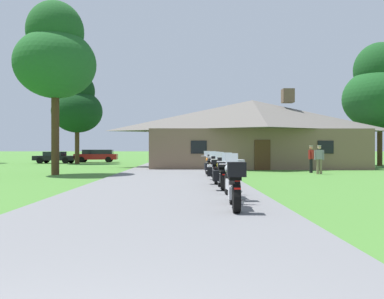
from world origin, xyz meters
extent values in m
plane|color=#42752D|center=(0.00, 20.00, 0.00)|extent=(500.00, 500.00, 0.00)
cube|color=slate|center=(0.00, 18.00, 0.03)|extent=(6.40, 80.00, 0.06)
cylinder|color=black|center=(1.94, 8.53, 0.38)|extent=(0.14, 0.64, 0.64)
cylinder|color=black|center=(1.88, 7.09, 0.38)|extent=(0.18, 0.65, 0.64)
cube|color=silver|center=(1.91, 7.79, 0.44)|extent=(0.28, 0.57, 0.30)
ellipsoid|color=maroon|center=(1.92, 8.05, 0.89)|extent=(0.32, 0.53, 0.26)
cube|color=black|center=(1.90, 7.59, 0.80)|extent=(0.30, 0.53, 0.10)
cylinder|color=silver|center=(1.94, 8.49, 1.08)|extent=(0.66, 0.06, 0.03)
cylinder|color=silver|center=(1.94, 8.53, 0.74)|extent=(0.07, 0.24, 0.73)
cube|color=#B2BCC6|center=(1.94, 8.59, 1.22)|extent=(0.32, 0.12, 0.27)
sphere|color=silver|center=(1.94, 8.49, 0.94)|extent=(0.11, 0.11, 0.11)
cube|color=black|center=(1.88, 7.04, 1.02)|extent=(0.41, 0.38, 0.32)
cube|color=red|center=(1.88, 6.87, 0.60)|extent=(0.14, 0.04, 0.06)
cylinder|color=silver|center=(2.04, 7.41, 0.28)|extent=(0.09, 0.55, 0.07)
cylinder|color=black|center=(2.04, 10.74, 0.38)|extent=(0.15, 0.65, 0.64)
cylinder|color=black|center=(2.13, 9.30, 0.38)|extent=(0.20, 0.65, 0.64)
cube|color=silver|center=(2.09, 10.00, 0.44)|extent=(0.30, 0.58, 0.30)
ellipsoid|color=#B2B5BC|center=(2.07, 10.26, 0.89)|extent=(0.33, 0.54, 0.26)
cube|color=black|center=(2.10, 9.80, 0.80)|extent=(0.31, 0.54, 0.10)
cylinder|color=silver|center=(2.04, 10.70, 1.08)|extent=(0.66, 0.07, 0.03)
cylinder|color=silver|center=(2.04, 10.74, 0.74)|extent=(0.08, 0.24, 0.73)
cube|color=#B2BCC6|center=(2.04, 10.80, 1.22)|extent=(0.33, 0.13, 0.27)
sphere|color=silver|center=(2.04, 10.70, 0.94)|extent=(0.11, 0.11, 0.11)
cube|color=#B7B7BC|center=(2.14, 9.25, 1.02)|extent=(0.42, 0.39, 0.32)
cube|color=red|center=(2.15, 9.08, 0.60)|extent=(0.14, 0.04, 0.06)
cylinder|color=silver|center=(2.25, 9.63, 0.28)|extent=(0.11, 0.55, 0.07)
cylinder|color=black|center=(2.02, 13.43, 0.38)|extent=(0.12, 0.64, 0.64)
cylinder|color=black|center=(2.04, 11.99, 0.38)|extent=(0.16, 0.64, 0.64)
cube|color=silver|center=(2.03, 12.69, 0.44)|extent=(0.27, 0.56, 0.30)
ellipsoid|color=gold|center=(2.03, 12.95, 0.89)|extent=(0.31, 0.52, 0.26)
cube|color=black|center=(2.03, 12.49, 0.80)|extent=(0.29, 0.52, 0.10)
cylinder|color=silver|center=(2.02, 13.39, 1.08)|extent=(0.66, 0.04, 0.03)
cylinder|color=silver|center=(2.02, 13.43, 0.74)|extent=(0.06, 0.24, 0.73)
cube|color=#B2BCC6|center=(2.02, 13.49, 1.22)|extent=(0.32, 0.11, 0.27)
sphere|color=silver|center=(2.02, 13.39, 0.94)|extent=(0.11, 0.11, 0.11)
cube|color=black|center=(2.04, 11.94, 1.02)|extent=(0.40, 0.37, 0.32)
cube|color=red|center=(2.04, 11.77, 0.60)|extent=(0.14, 0.03, 0.06)
cylinder|color=silver|center=(2.18, 12.31, 0.28)|extent=(0.08, 0.55, 0.07)
cube|color=black|center=(1.78, 12.04, 0.56)|extent=(0.21, 0.40, 0.36)
cube|color=black|center=(2.30, 12.04, 0.56)|extent=(0.21, 0.40, 0.36)
cylinder|color=black|center=(2.06, 15.92, 0.38)|extent=(0.15, 0.65, 0.64)
cylinder|color=black|center=(1.97, 14.48, 0.38)|extent=(0.19, 0.65, 0.64)
cube|color=silver|center=(2.01, 15.18, 0.44)|extent=(0.29, 0.57, 0.30)
ellipsoid|color=#195B33|center=(2.03, 15.44, 0.89)|extent=(0.33, 0.54, 0.26)
cube|color=black|center=(2.00, 14.98, 0.80)|extent=(0.31, 0.54, 0.10)
cylinder|color=silver|center=(2.05, 15.88, 1.08)|extent=(0.66, 0.07, 0.03)
cylinder|color=silver|center=(2.06, 15.92, 0.74)|extent=(0.07, 0.24, 0.73)
cube|color=#B2BCC6|center=(2.06, 15.98, 1.22)|extent=(0.33, 0.13, 0.27)
sphere|color=silver|center=(2.05, 15.88, 0.94)|extent=(0.11, 0.11, 0.11)
cube|color=black|center=(1.97, 14.43, 1.02)|extent=(0.42, 0.38, 0.32)
cube|color=red|center=(1.96, 14.26, 0.60)|extent=(0.14, 0.04, 0.06)
cylinder|color=silver|center=(2.13, 14.79, 0.28)|extent=(0.10, 0.55, 0.07)
cube|color=black|center=(1.71, 14.55, 0.56)|extent=(0.22, 0.41, 0.36)
cube|color=black|center=(2.23, 14.52, 0.56)|extent=(0.22, 0.41, 0.36)
cylinder|color=black|center=(2.08, 18.50, 0.38)|extent=(0.12, 0.64, 0.64)
cylinder|color=black|center=(2.12, 17.06, 0.38)|extent=(0.17, 0.64, 0.64)
cube|color=silver|center=(2.10, 17.76, 0.44)|extent=(0.27, 0.57, 0.30)
ellipsoid|color=silver|center=(2.09, 18.02, 0.89)|extent=(0.31, 0.53, 0.26)
cube|color=black|center=(2.10, 17.56, 0.80)|extent=(0.29, 0.53, 0.10)
cylinder|color=silver|center=(2.08, 18.46, 1.08)|extent=(0.66, 0.05, 0.03)
cylinder|color=silver|center=(2.08, 18.50, 0.74)|extent=(0.07, 0.24, 0.73)
cube|color=#B2BCC6|center=(2.08, 18.56, 1.22)|extent=(0.32, 0.12, 0.27)
sphere|color=silver|center=(2.08, 18.46, 0.94)|extent=(0.11, 0.11, 0.11)
cube|color=silver|center=(2.12, 17.01, 1.02)|extent=(0.41, 0.37, 0.32)
cube|color=red|center=(2.12, 16.84, 0.60)|extent=(0.14, 0.03, 0.06)
cylinder|color=silver|center=(2.25, 17.39, 0.28)|extent=(0.08, 0.55, 0.07)
cube|color=silver|center=(1.85, 17.11, 0.56)|extent=(0.21, 0.40, 0.36)
cube|color=silver|center=(2.37, 17.12, 0.56)|extent=(0.21, 0.40, 0.36)
cylinder|color=black|center=(1.92, 20.86, 0.38)|extent=(0.18, 0.65, 0.64)
cylinder|color=black|center=(2.08, 19.43, 0.38)|extent=(0.23, 0.65, 0.64)
cube|color=silver|center=(2.00, 20.13, 0.44)|extent=(0.32, 0.59, 0.30)
ellipsoid|color=orange|center=(1.97, 20.39, 0.89)|extent=(0.36, 0.55, 0.26)
cube|color=black|center=(2.03, 19.93, 0.80)|extent=(0.34, 0.55, 0.10)
cylinder|color=silver|center=(1.92, 20.82, 1.08)|extent=(0.66, 0.11, 0.03)
cylinder|color=silver|center=(1.92, 20.86, 0.74)|extent=(0.09, 0.24, 0.73)
cube|color=#B2BCC6|center=(1.91, 20.92, 1.22)|extent=(0.33, 0.15, 0.27)
sphere|color=silver|center=(1.92, 20.82, 0.94)|extent=(0.11, 0.11, 0.11)
cube|color=black|center=(2.09, 19.38, 1.02)|extent=(0.44, 0.40, 0.32)
cube|color=red|center=(2.11, 19.21, 0.60)|extent=(0.14, 0.05, 0.06)
cylinder|color=silver|center=(2.19, 19.77, 0.28)|extent=(0.13, 0.55, 0.07)
cube|color=black|center=(1.82, 19.45, 0.56)|extent=(0.24, 0.42, 0.36)
cube|color=black|center=(2.34, 19.51, 0.56)|extent=(0.24, 0.42, 0.36)
cube|color=brown|center=(6.05, 31.03, 1.45)|extent=(15.76, 8.65, 2.90)
pyramid|color=#5B5651|center=(6.05, 31.03, 4.14)|extent=(16.71, 9.17, 2.47)
cube|color=brown|center=(8.89, 31.03, 5.72)|extent=(0.90, 0.90, 1.10)
cube|color=#472D19|center=(6.05, 26.68, 1.05)|extent=(1.10, 0.08, 2.10)
cube|color=black|center=(1.64, 26.68, 1.60)|extent=(1.10, 0.06, 0.90)
cube|color=black|center=(10.46, 26.68, 1.60)|extent=(1.10, 0.06, 0.90)
cylinder|color=black|center=(8.43, 23.42, 0.43)|extent=(0.14, 0.14, 0.86)
cylinder|color=black|center=(8.54, 23.56, 0.43)|extent=(0.14, 0.14, 0.86)
cube|color=#A8231E|center=(8.48, 23.49, 1.14)|extent=(0.39, 0.42, 0.56)
cylinder|color=#A8231E|center=(8.35, 23.30, 1.12)|extent=(0.09, 0.09, 0.58)
cylinder|color=#A8231E|center=(8.62, 23.67, 1.12)|extent=(0.09, 0.09, 0.58)
sphere|color=tan|center=(8.48, 23.49, 1.56)|extent=(0.21, 0.21, 0.21)
cylinder|color=#B2AD99|center=(8.48, 23.49, 1.66)|extent=(0.22, 0.22, 0.05)
cylinder|color=#75664C|center=(8.46, 22.12, 0.43)|extent=(0.14, 0.14, 0.86)
cylinder|color=#75664C|center=(8.63, 22.09, 0.43)|extent=(0.14, 0.14, 0.86)
cube|color=gray|center=(8.54, 22.11, 1.14)|extent=(0.40, 0.29, 0.56)
cylinder|color=gray|center=(8.32, 22.15, 1.12)|extent=(0.09, 0.09, 0.58)
cylinder|color=gray|center=(8.77, 22.06, 1.12)|extent=(0.09, 0.09, 0.58)
sphere|color=tan|center=(8.54, 22.11, 1.56)|extent=(0.21, 0.21, 0.21)
cylinder|color=#B2AD99|center=(8.54, 22.11, 1.66)|extent=(0.22, 0.22, 0.05)
cylinder|color=#422D19|center=(17.67, 33.97, 2.07)|extent=(0.44, 0.44, 4.15)
ellipsoid|color=#194C1E|center=(17.67, 33.97, 5.88)|extent=(6.31, 6.31, 5.36)
ellipsoid|color=#16441B|center=(17.67, 33.97, 8.40)|extent=(4.41, 4.41, 4.73)
cylinder|color=#422D19|center=(-10.07, 39.20, 1.92)|extent=(0.44, 0.44, 3.84)
ellipsoid|color=#0F3314|center=(-10.07, 39.20, 5.20)|extent=(4.96, 4.96, 4.21)
ellipsoid|color=black|center=(-10.07, 39.20, 7.19)|extent=(3.47, 3.47, 3.72)
cylinder|color=#422D19|center=(-6.69, 21.66, 2.53)|extent=(0.44, 0.44, 5.05)
ellipsoid|color=#1E5623|center=(-6.69, 21.66, 6.31)|extent=(4.59, 4.59, 3.90)
ellipsoid|color=#1B4E20|center=(-6.69, 21.66, 8.15)|extent=(3.21, 3.21, 3.44)
cube|color=maroon|center=(-9.20, 43.87, 0.62)|extent=(4.71, 2.14, 0.60)
cube|color=black|center=(-9.00, 43.89, 1.16)|extent=(3.32, 1.83, 0.48)
cylinder|color=black|center=(-10.57, 42.93, 0.32)|extent=(0.65, 0.26, 0.64)
cylinder|color=black|center=(-10.68, 44.62, 0.32)|extent=(0.65, 0.26, 0.64)
cylinder|color=black|center=(-7.73, 43.12, 0.32)|extent=(0.65, 0.26, 0.64)
cylinder|color=black|center=(-7.84, 44.81, 0.32)|extent=(0.65, 0.26, 0.64)
cube|color=black|center=(-12.61, 40.57, 0.55)|extent=(4.29, 2.05, 0.46)
cube|color=black|center=(-12.71, 40.57, 0.99)|extent=(1.97, 1.71, 0.42)
cylinder|color=black|center=(-13.96, 39.79, 0.32)|extent=(0.65, 0.25, 0.64)
cylinder|color=black|center=(-13.87, 41.48, 0.32)|extent=(0.65, 0.25, 0.64)
cylinder|color=black|center=(-11.36, 39.66, 0.32)|extent=(0.65, 0.25, 0.64)
cylinder|color=black|center=(-11.27, 41.35, 0.32)|extent=(0.65, 0.25, 0.64)
camera|label=1|loc=(0.79, -2.00, 1.46)|focal=38.81mm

